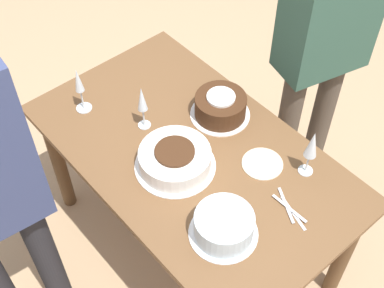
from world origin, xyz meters
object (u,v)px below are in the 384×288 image
object	(u,v)px
cake_back_decorated	(224,226)
wine_glass_near	(79,84)
wine_glass_extra	(312,146)
cake_center_white	(175,159)
wine_glass_far	(142,101)
cake_front_chocolate	(220,106)
person_cutting	(327,26)

from	to	relation	value
cake_back_decorated	wine_glass_near	size ratio (longest dim) A/B	1.12
wine_glass_near	wine_glass_extra	distance (m)	1.02
cake_center_white	wine_glass_near	bearing A→B (deg)	10.82
cake_center_white	wine_glass_near	xyz separation A→B (m)	(0.53, 0.10, 0.11)
cake_back_decorated	wine_glass_near	world-z (taller)	wine_glass_near
cake_center_white	wine_glass_extra	size ratio (longest dim) A/B	1.43
wine_glass_near	wine_glass_far	world-z (taller)	wine_glass_near
cake_center_white	cake_back_decorated	bearing A→B (deg)	169.21
cake_back_decorated	wine_glass_far	bearing A→B (deg)	-10.11
cake_back_decorated	cake_front_chocolate	bearing A→B (deg)	-41.67
wine_glass_far	person_cutting	size ratio (longest dim) A/B	0.13
cake_center_white	cake_back_decorated	xyz separation A→B (m)	(-0.37, 0.07, 0.01)
wine_glass_extra	wine_glass_near	bearing A→B (deg)	28.55
wine_glass_near	wine_glass_extra	world-z (taller)	wine_glass_extra
cake_center_white	wine_glass_far	xyz separation A→B (m)	(0.26, -0.04, 0.11)
cake_back_decorated	wine_glass_far	distance (m)	0.65
cake_center_white	wine_glass_far	world-z (taller)	wine_glass_far
wine_glass_near	wine_glass_far	size ratio (longest dim) A/B	1.03
cake_front_chocolate	wine_glass_far	world-z (taller)	wine_glass_far
wine_glass_extra	person_cutting	bearing A→B (deg)	-53.21
wine_glass_far	wine_glass_extra	world-z (taller)	wine_glass_extra
cake_center_white	wine_glass_near	size ratio (longest dim) A/B	1.44
cake_front_chocolate	wine_glass_extra	distance (m)	0.48
wine_glass_far	wine_glass_extra	bearing A→B (deg)	-151.48
wine_glass_far	wine_glass_extra	xyz separation A→B (m)	(-0.63, -0.34, 0.01)
cake_front_chocolate	wine_glass_extra	bearing A→B (deg)	-174.05
cake_back_decorated	wine_glass_near	bearing A→B (deg)	1.99
cake_back_decorated	wine_glass_extra	distance (m)	0.47
wine_glass_extra	cake_back_decorated	bearing A→B (deg)	89.43
cake_front_chocolate	wine_glass_near	distance (m)	0.62
cake_front_chocolate	wine_glass_near	world-z (taller)	wine_glass_near
cake_center_white	cake_front_chocolate	world-z (taller)	cake_front_chocolate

